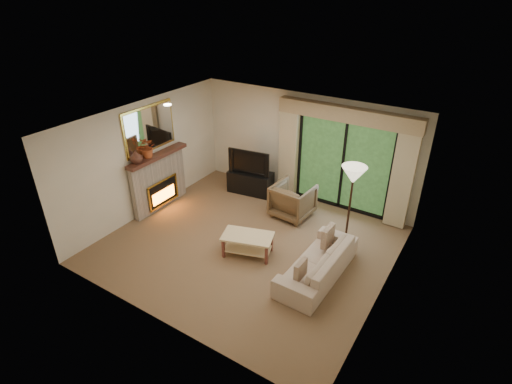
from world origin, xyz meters
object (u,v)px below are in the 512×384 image
Objects in this scene: media_console at (251,182)px; sofa at (318,262)px; coffee_table at (248,245)px; armchair at (293,200)px.

sofa reaches higher than media_console.
coffee_table is at bearing -66.49° from media_console.
sofa reaches higher than coffee_table.
sofa is at bearing -11.83° from coffee_table.
armchair is at bearing -138.37° from sofa.
media_console is 3.50m from sofa.
armchair is 0.43× the size of sofa.
media_console is 1.51m from armchair.
armchair reaches higher than sofa.
armchair is at bearing -25.46° from media_console.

